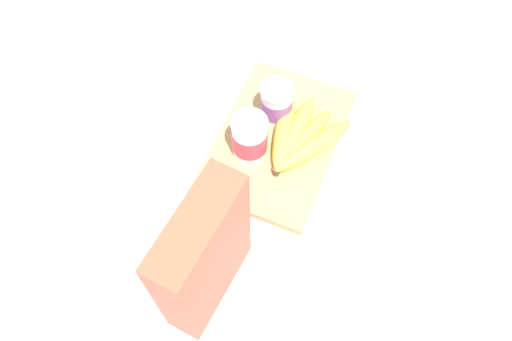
# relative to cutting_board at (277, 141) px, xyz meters

# --- Properties ---
(ground_plane) EXTENTS (2.40, 2.40, 0.00)m
(ground_plane) POSITION_rel_cutting_board_xyz_m (0.00, 0.00, -0.01)
(ground_plane) COLOR silver
(cutting_board) EXTENTS (0.33, 0.22, 0.02)m
(cutting_board) POSITION_rel_cutting_board_xyz_m (0.00, 0.00, 0.00)
(cutting_board) COLOR tan
(cutting_board) RESTS_ON ground_plane
(cereal_box) EXTENTS (0.18, 0.08, 0.27)m
(cereal_box) POSITION_rel_cutting_board_xyz_m (-0.31, 0.00, 0.12)
(cereal_box) COLOR #D85138
(cereal_box) RESTS_ON ground_plane
(yogurt_cup_front) EXTENTS (0.07, 0.07, 0.10)m
(yogurt_cup_front) POSITION_rel_cutting_board_xyz_m (-0.05, 0.04, 0.06)
(yogurt_cup_front) COLOR white
(yogurt_cup_front) RESTS_ON cutting_board
(yogurt_cup_back) EXTENTS (0.06, 0.06, 0.09)m
(yogurt_cup_back) POSITION_rel_cutting_board_xyz_m (0.05, 0.02, 0.05)
(yogurt_cup_back) COLOR white
(yogurt_cup_back) RESTS_ON cutting_board
(banana_bunch) EXTENTS (0.19, 0.16, 0.04)m
(banana_bunch) POSITION_rel_cutting_board_xyz_m (0.01, -0.04, 0.03)
(banana_bunch) COLOR yellow
(banana_bunch) RESTS_ON cutting_board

